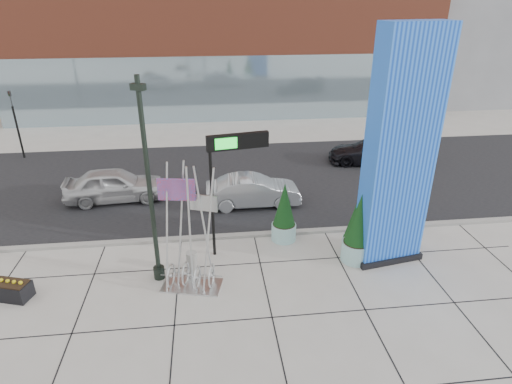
{
  "coord_description": "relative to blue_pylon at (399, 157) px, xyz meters",
  "views": [
    {
      "loc": [
        -0.72,
        -11.3,
        9.09
      ],
      "look_at": [
        0.85,
        2.0,
        2.93
      ],
      "focal_mm": 30.0,
      "sensor_mm": 36.0,
      "label": 1
    }
  ],
  "objects": [
    {
      "name": "ground",
      "position": [
        -5.78,
        -1.84,
        -4.07
      ],
      "size": [
        160.0,
        160.0,
        0.0
      ],
      "primitive_type": "plane",
      "color": "#9E9991",
      "rests_on": "ground"
    },
    {
      "name": "street_asphalt",
      "position": [
        -5.78,
        8.16,
        -4.06
      ],
      "size": [
        80.0,
        12.0,
        0.02
      ],
      "primitive_type": "cube",
      "color": "black",
      "rests_on": "ground"
    },
    {
      "name": "curb_edge",
      "position": [
        -5.78,
        2.16,
        -4.01
      ],
      "size": [
        80.0,
        0.3,
        0.12
      ],
      "primitive_type": "cube",
      "color": "gray",
      "rests_on": "ground"
    },
    {
      "name": "tower_podium",
      "position": [
        -4.78,
        25.16,
        1.43
      ],
      "size": [
        34.0,
        10.0,
        11.0
      ],
      "primitive_type": "cube",
      "color": "#9D452D",
      "rests_on": "ground"
    },
    {
      "name": "tower_glass_front",
      "position": [
        -4.78,
        20.36,
        -1.57
      ],
      "size": [
        34.0,
        0.6,
        5.0
      ],
      "primitive_type": "cube",
      "color": "#8CA5B2",
      "rests_on": "ground"
    },
    {
      "name": "blue_pylon",
      "position": [
        0.0,
        0.0,
        0.0
      ],
      "size": [
        2.69,
        1.55,
        8.42
      ],
      "rotation": [
        0.0,
        0.0,
        0.18
      ],
      "color": "#0C3BC0",
      "rests_on": "ground"
    },
    {
      "name": "lamp_post",
      "position": [
        -8.44,
        -0.33,
        -1.19
      ],
      "size": [
        0.48,
        0.39,
        7.05
      ],
      "rotation": [
        0.0,
        0.0,
        -0.39
      ],
      "color": "black",
      "rests_on": "ground"
    },
    {
      "name": "public_art_sculpture",
      "position": [
        -7.27,
        -0.96,
        -2.88
      ],
      "size": [
        2.18,
        1.45,
        4.54
      ],
      "rotation": [
        0.0,
        0.0,
        -0.24
      ],
      "color": "silver",
      "rests_on": "ground"
    },
    {
      "name": "concrete_bollard",
      "position": [
        -7.28,
        -0.04,
        -3.68
      ],
      "size": [
        0.4,
        0.4,
        0.77
      ],
      "primitive_type": "cylinder",
      "color": "gray",
      "rests_on": "ground"
    },
    {
      "name": "overhead_street_sign",
      "position": [
        -5.64,
        0.96,
        0.0
      ],
      "size": [
        2.23,
        0.6,
        4.74
      ],
      "rotation": [
        0.0,
        0.0,
        0.18
      ],
      "color": "black",
      "rests_on": "ground"
    },
    {
      "name": "round_planter_east",
      "position": [
        -1.18,
        -0.04,
        -2.77
      ],
      "size": [
        1.1,
        1.1,
        2.74
      ],
      "color": "#9CD1D2",
      "rests_on": "ground"
    },
    {
      "name": "round_planter_mid",
      "position": [
        -1.09,
        0.55,
        -3.04
      ],
      "size": [
        0.87,
        0.87,
        2.18
      ],
      "color": "#9CD1D2",
      "rests_on": "ground"
    },
    {
      "name": "round_planter_west",
      "position": [
        -3.61,
        1.76,
        -2.89
      ],
      "size": [
        1.0,
        1.0,
        2.49
      ],
      "color": "#9CD1D2",
      "rests_on": "ground"
    },
    {
      "name": "box_planter_north",
      "position": [
        -13.2,
        -0.87,
        -3.74
      ],
      "size": [
        1.44,
        1.01,
        0.72
      ],
      "rotation": [
        0.0,
        0.0,
        -0.3
      ],
      "color": "black",
      "rests_on": "ground"
    },
    {
      "name": "car_white_west",
      "position": [
        -11.07,
        6.36,
        -3.27
      ],
      "size": [
        4.81,
        2.24,
        1.6
      ],
      "primitive_type": "imported",
      "rotation": [
        0.0,
        0.0,
        1.65
      ],
      "color": "silver",
      "rests_on": "ground"
    },
    {
      "name": "car_silver_mid",
      "position": [
        -4.51,
        5.03,
        -3.35
      ],
      "size": [
        4.42,
        1.59,
        1.45
      ],
      "primitive_type": "imported",
      "rotation": [
        0.0,
        0.0,
        1.58
      ],
      "color": "#9B9EA2",
      "rests_on": "ground"
    },
    {
      "name": "car_dark_east",
      "position": [
        3.12,
        9.8,
        -3.34
      ],
      "size": [
        5.36,
        2.98,
        1.47
      ],
      "primitive_type": "imported",
      "rotation": [
        0.0,
        0.0,
        -1.76
      ],
      "color": "black",
      "rests_on": "ground"
    },
    {
      "name": "traffic_signal",
      "position": [
        -17.78,
        13.16,
        -1.77
      ],
      "size": [
        0.15,
        0.18,
        4.1
      ],
      "color": "black",
      "rests_on": "ground"
    }
  ]
}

